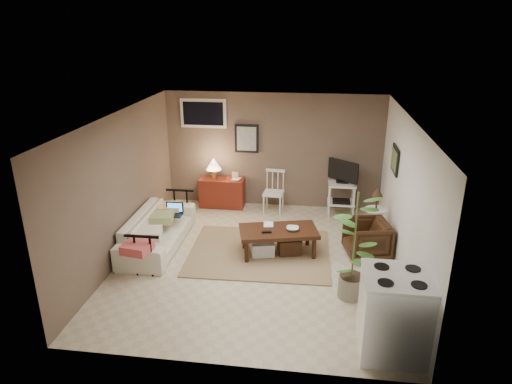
# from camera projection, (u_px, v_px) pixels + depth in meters

# --- Properties ---
(floor) EXTENTS (5.00, 5.00, 0.00)m
(floor) POSITION_uv_depth(u_px,v_px,m) (257.00, 260.00, 7.59)
(floor) COLOR #C1B293
(floor) RESTS_ON ground
(art_back) EXTENTS (0.50, 0.03, 0.60)m
(art_back) POSITION_uv_depth(u_px,v_px,m) (247.00, 139.00, 9.44)
(art_back) COLOR black
(art_right) EXTENTS (0.03, 0.60, 0.45)m
(art_right) POSITION_uv_depth(u_px,v_px,m) (395.00, 160.00, 7.75)
(art_right) COLOR black
(window) EXTENTS (0.96, 0.03, 0.60)m
(window) POSITION_uv_depth(u_px,v_px,m) (203.00, 113.00, 9.38)
(window) COLOR silver
(rug) EXTENTS (2.42, 1.96, 0.02)m
(rug) POSITION_uv_depth(u_px,v_px,m) (259.00, 252.00, 7.82)
(rug) COLOR #9B865A
(rug) RESTS_ON floor
(coffee_table) EXTENTS (1.41, 0.95, 0.49)m
(coffee_table) POSITION_uv_depth(u_px,v_px,m) (278.00, 240.00, 7.69)
(coffee_table) COLOR #34180E
(coffee_table) RESTS_ON floor
(sofa) EXTENTS (0.60, 2.07, 0.81)m
(sofa) POSITION_uv_depth(u_px,v_px,m) (157.00, 225.00, 7.94)
(sofa) COLOR silver
(sofa) RESTS_ON floor
(sofa_pillows) EXTENTS (0.40, 1.97, 0.14)m
(sofa_pillows) POSITION_uv_depth(u_px,v_px,m) (155.00, 226.00, 7.68)
(sofa_pillows) COLOR beige
(sofa_pillows) RESTS_ON sofa
(sofa_end_rails) EXTENTS (0.56, 2.07, 0.70)m
(sofa_end_rails) POSITION_uv_depth(u_px,v_px,m) (164.00, 228.00, 7.95)
(sofa_end_rails) COLOR black
(sofa_end_rails) RESTS_ON floor
(laptop) EXTENTS (0.32, 0.23, 0.22)m
(laptop) POSITION_uv_depth(u_px,v_px,m) (174.00, 211.00, 8.21)
(laptop) COLOR black
(laptop) RESTS_ON sofa
(red_console) EXTENTS (0.93, 0.41, 1.08)m
(red_console) POSITION_uv_depth(u_px,v_px,m) (221.00, 190.00, 9.68)
(red_console) COLOR maroon
(red_console) RESTS_ON floor
(spindle_chair) EXTENTS (0.43, 0.43, 0.88)m
(spindle_chair) POSITION_uv_depth(u_px,v_px,m) (274.00, 193.00, 9.38)
(spindle_chair) COLOR silver
(spindle_chair) RESTS_ON floor
(tv_stand) EXTENTS (0.58, 0.47, 1.16)m
(tv_stand) POSITION_uv_depth(u_px,v_px,m) (342.00, 187.00, 9.14)
(tv_stand) COLOR silver
(tv_stand) RESTS_ON floor
(side_table) EXTENTS (0.39, 0.39, 1.04)m
(side_table) POSITION_uv_depth(u_px,v_px,m) (376.00, 208.00, 8.03)
(side_table) COLOR silver
(side_table) RESTS_ON floor
(armchair) EXTENTS (0.76, 0.79, 0.69)m
(armchair) POSITION_uv_depth(u_px,v_px,m) (367.00, 237.00, 7.61)
(armchair) COLOR #311B0D
(armchair) RESTS_ON floor
(potted_plant) EXTENTS (0.41, 0.41, 1.63)m
(potted_plant) POSITION_uv_depth(u_px,v_px,m) (354.00, 242.00, 6.29)
(potted_plant) COLOR gray
(potted_plant) RESTS_ON floor
(stove) EXTENTS (0.80, 0.74, 1.04)m
(stove) POSITION_uv_depth(u_px,v_px,m) (395.00, 314.00, 5.32)
(stove) COLOR white
(stove) RESTS_ON floor
(bowl) EXTENTS (0.21, 0.06, 0.21)m
(bowl) POSITION_uv_depth(u_px,v_px,m) (293.00, 224.00, 7.56)
(bowl) COLOR #34180E
(bowl) RESTS_ON coffee_table
(book_table) EXTENTS (0.16, 0.03, 0.22)m
(book_table) POSITION_uv_depth(u_px,v_px,m) (264.00, 219.00, 7.75)
(book_table) COLOR #34180E
(book_table) RESTS_ON coffee_table
(book_console) EXTENTS (0.16, 0.06, 0.22)m
(book_console) POSITION_uv_depth(u_px,v_px,m) (233.00, 174.00, 9.54)
(book_console) COLOR #34180E
(book_console) RESTS_ON red_console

